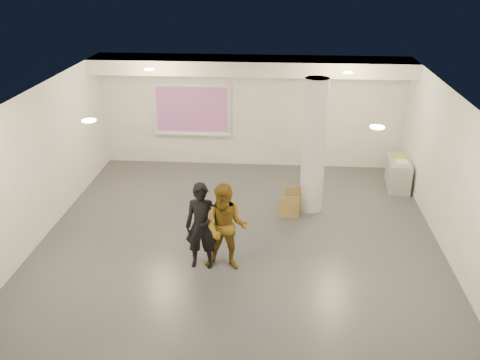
# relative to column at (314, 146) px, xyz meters

# --- Properties ---
(floor) EXTENTS (8.00, 9.00, 0.01)m
(floor) POSITION_rel_column_xyz_m (-1.50, -1.80, -1.50)
(floor) COLOR #3C3E43
(floor) RESTS_ON ground
(ceiling) EXTENTS (8.00, 9.00, 0.01)m
(ceiling) POSITION_rel_column_xyz_m (-1.50, -1.80, 1.50)
(ceiling) COLOR white
(ceiling) RESTS_ON floor
(wall_back) EXTENTS (8.00, 0.01, 3.00)m
(wall_back) POSITION_rel_column_xyz_m (-1.50, 2.70, 0.00)
(wall_back) COLOR silver
(wall_back) RESTS_ON floor
(wall_front) EXTENTS (8.00, 0.01, 3.00)m
(wall_front) POSITION_rel_column_xyz_m (-1.50, -6.30, 0.00)
(wall_front) COLOR silver
(wall_front) RESTS_ON floor
(wall_left) EXTENTS (0.01, 9.00, 3.00)m
(wall_left) POSITION_rel_column_xyz_m (-5.50, -1.80, 0.00)
(wall_left) COLOR silver
(wall_left) RESTS_ON floor
(wall_right) EXTENTS (0.01, 9.00, 3.00)m
(wall_right) POSITION_rel_column_xyz_m (2.50, -1.80, 0.00)
(wall_right) COLOR silver
(wall_right) RESTS_ON floor
(soffit_band) EXTENTS (8.00, 1.10, 0.36)m
(soffit_band) POSITION_rel_column_xyz_m (-1.50, 2.15, 1.32)
(soffit_band) COLOR silver
(soffit_band) RESTS_ON ceiling
(downlight_nw) EXTENTS (0.22, 0.22, 0.02)m
(downlight_nw) POSITION_rel_column_xyz_m (-3.70, 0.70, 1.48)
(downlight_nw) COLOR #F6DF7C
(downlight_nw) RESTS_ON ceiling
(downlight_ne) EXTENTS (0.22, 0.22, 0.02)m
(downlight_ne) POSITION_rel_column_xyz_m (0.70, 0.70, 1.48)
(downlight_ne) COLOR #F6DF7C
(downlight_ne) RESTS_ON ceiling
(downlight_sw) EXTENTS (0.22, 0.22, 0.02)m
(downlight_sw) POSITION_rel_column_xyz_m (-3.70, -3.30, 1.48)
(downlight_sw) COLOR #F6DF7C
(downlight_sw) RESTS_ON ceiling
(downlight_se) EXTENTS (0.22, 0.22, 0.02)m
(downlight_se) POSITION_rel_column_xyz_m (0.70, -3.30, 1.48)
(downlight_se) COLOR #F6DF7C
(downlight_se) RESTS_ON ceiling
(column) EXTENTS (0.52, 0.52, 3.00)m
(column) POSITION_rel_column_xyz_m (0.00, 0.00, 0.00)
(column) COLOR silver
(column) RESTS_ON floor
(projection_screen) EXTENTS (2.10, 0.13, 1.42)m
(projection_screen) POSITION_rel_column_xyz_m (-3.10, 2.65, 0.03)
(projection_screen) COLOR white
(projection_screen) RESTS_ON wall_back
(credenza) EXTENTS (0.62, 1.26, 0.71)m
(credenza) POSITION_rel_column_xyz_m (2.22, 1.47, -1.14)
(credenza) COLOR #929598
(credenza) RESTS_ON floor
(papers_stack) EXTENTS (0.31, 0.37, 0.02)m
(papers_stack) POSITION_rel_column_xyz_m (2.24, 1.30, -0.78)
(papers_stack) COLOR white
(papers_stack) RESTS_ON credenza
(postit_pad) EXTENTS (0.23, 0.30, 0.03)m
(postit_pad) POSITION_rel_column_xyz_m (2.25, 1.64, -0.77)
(postit_pad) COLOR yellow
(postit_pad) RESTS_ON credenza
(cardboard_back) EXTENTS (0.55, 0.32, 0.60)m
(cardboard_back) POSITION_rel_column_xyz_m (-0.33, -0.15, -1.20)
(cardboard_back) COLOR olive
(cardboard_back) RESTS_ON floor
(cardboard_front) EXTENTS (0.45, 0.15, 0.49)m
(cardboard_front) POSITION_rel_column_xyz_m (-0.49, -0.47, -1.26)
(cardboard_front) COLOR olive
(cardboard_front) RESTS_ON floor
(woman) EXTENTS (0.60, 0.40, 1.65)m
(woman) POSITION_rel_column_xyz_m (-2.10, -2.58, -0.68)
(woman) COLOR black
(woman) RESTS_ON floor
(man) EXTENTS (0.86, 0.69, 1.66)m
(man) POSITION_rel_column_xyz_m (-1.66, -2.61, -0.67)
(man) COLOR brown
(man) RESTS_ON floor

